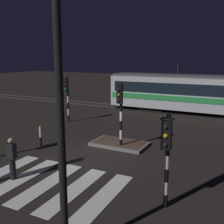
# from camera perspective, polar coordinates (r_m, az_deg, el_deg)

# --- Properties ---
(ground_plane) EXTENTS (120.00, 120.00, 0.00)m
(ground_plane) POSITION_cam_1_polar(r_m,az_deg,el_deg) (13.25, -4.25, -9.35)
(ground_plane) COLOR black
(rail_near) EXTENTS (80.00, 0.12, 0.03)m
(rail_near) POSITION_cam_1_polar(r_m,az_deg,el_deg) (23.85, 10.92, -0.03)
(rail_near) COLOR #59595E
(rail_near) RESTS_ON ground
(rail_far) EXTENTS (80.00, 0.12, 0.03)m
(rail_far) POSITION_cam_1_polar(r_m,az_deg,el_deg) (25.20, 11.85, 0.55)
(rail_far) COLOR #59595E
(rail_far) RESTS_ON ground
(crosswalk_zebra) EXTENTS (5.59, 3.91, 0.02)m
(crosswalk_zebra) POSITION_cam_1_polar(r_m,az_deg,el_deg) (10.87, -13.42, -14.45)
(crosswalk_zebra) COLOR silver
(crosswalk_zebra) RESTS_ON ground
(traffic_island) EXTENTS (2.97, 1.73, 0.18)m
(traffic_island) POSITION_cam_1_polar(r_m,az_deg,el_deg) (14.78, 1.61, -6.71)
(traffic_island) COLOR slate
(traffic_island) RESTS_ON ground
(traffic_light_median_centre) EXTENTS (0.36, 0.42, 3.47)m
(traffic_light_median_centre) POSITION_cam_1_polar(r_m,az_deg,el_deg) (13.69, 1.78, 1.32)
(traffic_light_median_centre) COLOR black
(traffic_light_median_centre) RESTS_ON ground
(traffic_light_corner_far_left) EXTENTS (0.36, 0.42, 3.35)m
(traffic_light_corner_far_left) POSITION_cam_1_polar(r_m,az_deg,el_deg) (19.88, -9.49, 4.14)
(traffic_light_corner_far_left) COLOR black
(traffic_light_corner_far_left) RESTS_ON ground
(traffic_light_corner_near_right) EXTENTS (0.36, 0.42, 3.04)m
(traffic_light_corner_near_right) POSITION_cam_1_polar(r_m,az_deg,el_deg) (8.41, 11.52, -7.52)
(traffic_light_corner_near_right) COLOR black
(traffic_light_corner_near_right) RESTS_ON ground
(street_lamp_near_kerb) EXTENTS (0.44, 1.21, 6.94)m
(street_lamp_near_kerb) POSITION_cam_1_polar(r_m,az_deg,el_deg) (5.61, -12.84, 8.23)
(street_lamp_near_kerb) COLOR black
(street_lamp_near_kerb) RESTS_ON ground
(tram) EXTENTS (16.71, 2.58, 4.15)m
(tram) POSITION_cam_1_polar(r_m,az_deg,el_deg) (23.57, 19.39, 3.66)
(tram) COLOR silver
(tram) RESTS_ON ground
(pedestrian_waiting_at_kerb) EXTENTS (0.36, 0.24, 1.71)m
(pedestrian_waiting_at_kerb) POSITION_cam_1_polar(r_m,az_deg,el_deg) (11.27, -20.41, -9.15)
(pedestrian_waiting_at_kerb) COLOR black
(pedestrian_waiting_at_kerb) RESTS_ON ground
(bollard_island_edge) EXTENTS (0.12, 0.12, 1.11)m
(bollard_island_edge) POSITION_cam_1_polar(r_m,az_deg,el_deg) (14.99, -14.88, -4.96)
(bollard_island_edge) COLOR black
(bollard_island_edge) RESTS_ON ground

